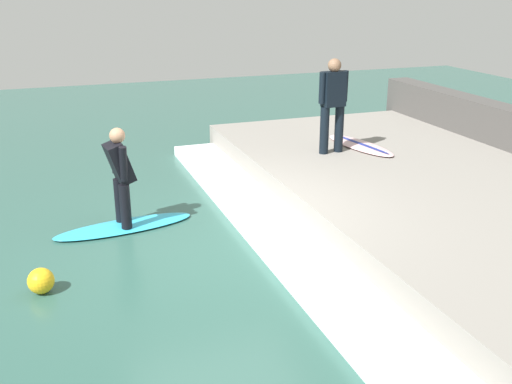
{
  "coord_description": "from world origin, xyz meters",
  "views": [
    {
      "loc": [
        -2.05,
        -7.1,
        3.38
      ],
      "look_at": [
        0.5,
        0.0,
        0.7
      ],
      "focal_mm": 42.0,
      "sensor_mm": 36.0,
      "label": 1
    }
  ],
  "objects": [
    {
      "name": "marker_buoy",
      "position": [
        -2.3,
        -0.56,
        0.15
      ],
      "size": [
        0.3,
        0.3,
        0.3
      ],
      "primitive_type": "sphere",
      "color": "yellow",
      "rests_on": "ground_plane"
    },
    {
      "name": "surfboard_waiting_near",
      "position": [
        3.31,
        2.19,
        0.54
      ],
      "size": [
        0.81,
        1.79,
        0.07
      ],
      "color": "beige",
      "rests_on": "concrete_ledge"
    },
    {
      "name": "wave_foam_crest",
      "position": [
        0.78,
        0.0,
        0.09
      ],
      "size": [
        0.82,
        9.08,
        0.18
      ],
      "primitive_type": "cube",
      "color": "white",
      "rests_on": "ground_plane"
    },
    {
      "name": "concrete_ledge",
      "position": [
        3.39,
        0.0,
        0.25
      ],
      "size": [
        4.4,
        9.56,
        0.51
      ],
      "primitive_type": "cube",
      "color": "gray",
      "rests_on": "ground_plane"
    },
    {
      "name": "surfer_riding",
      "position": [
        -1.14,
        1.03,
        0.85
      ],
      "size": [
        0.42,
        0.59,
        1.42
      ],
      "color": "black",
      "rests_on": "surfboard_riding"
    },
    {
      "name": "ground_plane",
      "position": [
        0.0,
        0.0,
        0.0
      ],
      "size": [
        28.0,
        28.0,
        0.0
      ],
      "primitive_type": "plane",
      "color": "#2D564C"
    },
    {
      "name": "surfboard_riding",
      "position": [
        -1.14,
        1.03,
        0.03
      ],
      "size": [
        2.07,
        0.83,
        0.06
      ],
      "color": "#2DADD1",
      "rests_on": "ground_plane"
    },
    {
      "name": "surfer_waiting_near",
      "position": [
        2.64,
        2.03,
        1.42
      ],
      "size": [
        0.55,
        0.28,
        1.63
      ],
      "color": "black",
      "rests_on": "concrete_ledge"
    }
  ]
}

